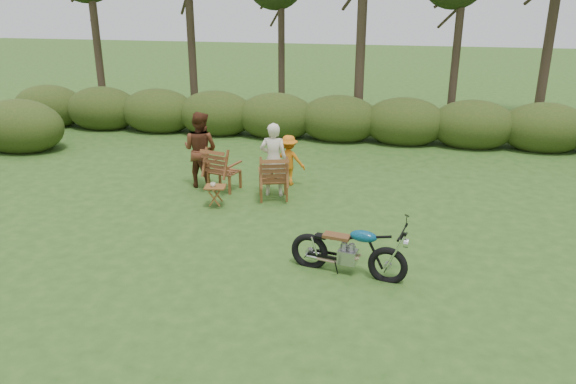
% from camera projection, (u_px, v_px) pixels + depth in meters
% --- Properties ---
extents(ground, '(80.00, 80.00, 0.00)m').
position_uv_depth(ground, '(278.00, 274.00, 9.37)').
color(ground, '#264717').
rests_on(ground, ground).
extents(tree_line, '(22.52, 11.62, 8.14)m').
position_uv_depth(tree_line, '(362.00, 11.00, 16.93)').
color(tree_line, '#37291E').
rests_on(tree_line, ground).
extents(motorcycle, '(1.99, 1.08, 1.08)m').
position_uv_depth(motorcycle, '(347.00, 273.00, 9.40)').
color(motorcycle, '#0C72A2').
rests_on(motorcycle, ground).
extents(lawn_chair_right, '(0.89, 0.89, 1.05)m').
position_uv_depth(lawn_chair_right, '(273.00, 198.00, 12.71)').
color(lawn_chair_right, '#603018').
rests_on(lawn_chair_right, ground).
extents(lawn_chair_left, '(0.89, 0.89, 1.06)m').
position_uv_depth(lawn_chair_left, '(225.00, 189.00, 13.28)').
color(lawn_chair_left, '#5C2F17').
rests_on(lawn_chair_left, ground).
extents(side_table, '(0.50, 0.44, 0.47)m').
position_uv_depth(side_table, '(216.00, 196.00, 12.16)').
color(side_table, brown).
rests_on(side_table, ground).
extents(cup, '(0.13, 0.13, 0.09)m').
position_uv_depth(cup, '(213.00, 185.00, 12.04)').
color(cup, beige).
rests_on(cup, side_table).
extents(adult_a, '(0.64, 0.44, 1.69)m').
position_uv_depth(adult_a, '(274.00, 195.00, 12.93)').
color(adult_a, beige).
rests_on(adult_a, ground).
extents(adult_b, '(1.01, 0.86, 1.81)m').
position_uv_depth(adult_b, '(202.00, 186.00, 13.52)').
color(adult_b, '#512817').
rests_on(adult_b, ground).
extents(child, '(0.82, 0.51, 1.22)m').
position_uv_depth(child, '(289.00, 184.00, 13.62)').
color(child, orange).
rests_on(child, ground).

